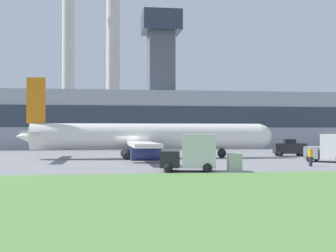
{
  "coord_description": "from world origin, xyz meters",
  "views": [
    {
      "loc": [
        -2.73,
        -50.44,
        3.01
      ],
      "look_at": [
        4.58,
        1.01,
        3.59
      ],
      "focal_mm": 50.0,
      "sensor_mm": 36.0,
      "label": 1
    }
  ],
  "objects_px": {
    "airplane": "(144,137)",
    "fuel_truck": "(331,149)",
    "pushback_tug": "(289,148)",
    "baggage_truck": "(192,154)",
    "ground_crew_person": "(311,157)"
  },
  "relations": [
    {
      "from": "pushback_tug",
      "to": "baggage_truck",
      "type": "relative_size",
      "value": 0.9
    },
    {
      "from": "pushback_tug",
      "to": "ground_crew_person",
      "type": "bearing_deg",
      "value": -106.58
    },
    {
      "from": "baggage_truck",
      "to": "fuel_truck",
      "type": "relative_size",
      "value": 0.98
    },
    {
      "from": "fuel_truck",
      "to": "ground_crew_person",
      "type": "xyz_separation_m",
      "value": [
        -4.28,
        -4.73,
        -0.48
      ]
    },
    {
      "from": "pushback_tug",
      "to": "ground_crew_person",
      "type": "relative_size",
      "value": 2.43
    },
    {
      "from": "airplane",
      "to": "pushback_tug",
      "type": "height_order",
      "value": "airplane"
    },
    {
      "from": "pushback_tug",
      "to": "ground_crew_person",
      "type": "xyz_separation_m",
      "value": [
        -4.73,
        -15.89,
        -0.1
      ]
    },
    {
      "from": "baggage_truck",
      "to": "ground_crew_person",
      "type": "xyz_separation_m",
      "value": [
        11.08,
        3.61,
        -0.5
      ]
    },
    {
      "from": "pushback_tug",
      "to": "baggage_truck",
      "type": "distance_m",
      "value": 25.1
    },
    {
      "from": "pushback_tug",
      "to": "baggage_truck",
      "type": "bearing_deg",
      "value": -129.04
    },
    {
      "from": "fuel_truck",
      "to": "baggage_truck",
      "type": "bearing_deg",
      "value": -151.51
    },
    {
      "from": "pushback_tug",
      "to": "fuel_truck",
      "type": "relative_size",
      "value": 0.88
    },
    {
      "from": "baggage_truck",
      "to": "ground_crew_person",
      "type": "height_order",
      "value": "baggage_truck"
    },
    {
      "from": "airplane",
      "to": "fuel_truck",
      "type": "height_order",
      "value": "airplane"
    },
    {
      "from": "baggage_truck",
      "to": "fuel_truck",
      "type": "bearing_deg",
      "value": 28.49
    }
  ]
}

